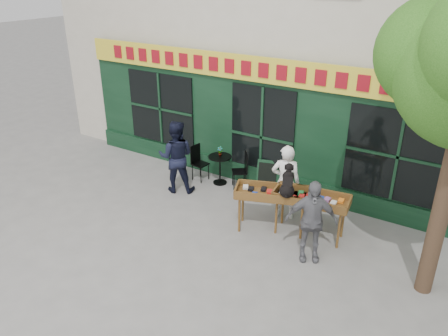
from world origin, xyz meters
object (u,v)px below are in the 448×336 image
at_px(dog, 288,180).
at_px(man_right, 311,221).
at_px(book_cart_center, 272,196).
at_px(woman, 285,182).
at_px(book_cart_right, 311,201).
at_px(man_left, 176,157).
at_px(bistro_table, 220,164).

height_order(dog, man_right, man_right).
relative_size(book_cart_center, dog, 2.70).
distance_m(woman, book_cart_right, 0.88).
height_order(book_cart_right, man_right, man_right).
relative_size(book_cart_center, man_left, 0.88).
bearing_deg(man_right, bistro_table, 122.97).
xyz_separation_m(dog, woman, (-0.35, 0.70, -0.43)).
distance_m(man_right, man_left, 4.00).
height_order(woman, man_left, man_left).
bearing_deg(man_left, man_right, 139.10).
xyz_separation_m(dog, man_right, (0.72, -0.47, -0.46)).
height_order(dog, woman, woman).
height_order(dog, man_left, man_left).
relative_size(book_cart_right, bistro_table, 2.06).
distance_m(book_cart_right, bistro_table, 3.10).
bearing_deg(bistro_table, woman, -16.77).
relative_size(book_cart_right, man_left, 0.85).
bearing_deg(dog, woman, 96.18).
height_order(dog, book_cart_right, dog).
height_order(book_cart_center, woman, woman).
bearing_deg(dog, book_cart_right, 12.67).
xyz_separation_m(man_right, bistro_table, (-3.20, 1.81, -0.29)).
xyz_separation_m(woman, man_right, (1.07, -1.17, -0.03)).
xyz_separation_m(book_cart_center, man_left, (-2.82, 0.39, 0.10)).
height_order(man_right, bistro_table, man_right).
height_order(woman, bistro_table, woman).
height_order(book_cart_center, bistro_table, book_cart_center).
xyz_separation_m(book_cart_center, dog, (0.35, -0.05, 0.47)).
relative_size(woman, man_right, 1.04).
distance_m(woman, bistro_table, 2.24).
height_order(book_cart_right, man_left, man_left).
xyz_separation_m(man_right, man_left, (-3.90, 0.91, 0.09)).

